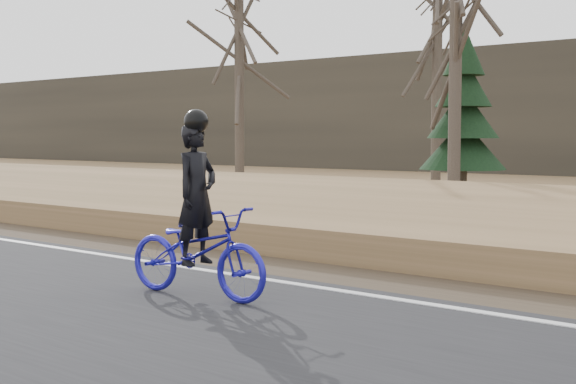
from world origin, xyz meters
The scene contains 11 objects.
ground centered at (0.00, 0.00, 0.00)m, with size 120.00×120.00×0.00m, color #926F4A.
edge_line centered at (0.00, 0.20, 0.07)m, with size 120.00×0.12×0.01m, color silver.
shoulder centered at (0.00, 1.20, 0.02)m, with size 120.00×1.60×0.04m, color #473A2B.
embankment centered at (0.00, 4.20, 0.22)m, with size 120.00×5.00×0.44m, color #926F4A.
ballast centered at (0.00, 8.00, 0.23)m, with size 120.00×3.00×0.45m, color slate.
railroad centered at (0.00, 8.00, 0.53)m, with size 120.00×2.40×0.29m.
cyclist centered at (2.25, -1.02, 0.68)m, with size 1.89×0.79×2.00m.
bare_tree_far_left centered at (-12.28, 15.18, 4.26)m, with size 0.36×0.36×8.53m, color #4C4338.
bare_tree_left centered at (-5.79, 18.50, 4.29)m, with size 0.36×0.36×8.58m, color #4C4338.
bare_tree_near_left centered at (-2.36, 13.38, 3.81)m, with size 0.36×0.36×7.63m, color #4C4338.
conifer centered at (-2.97, 15.07, 2.41)m, with size 2.60×2.60×5.08m.
Camera 1 is at (8.40, -6.92, 1.77)m, focal length 50.00 mm.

